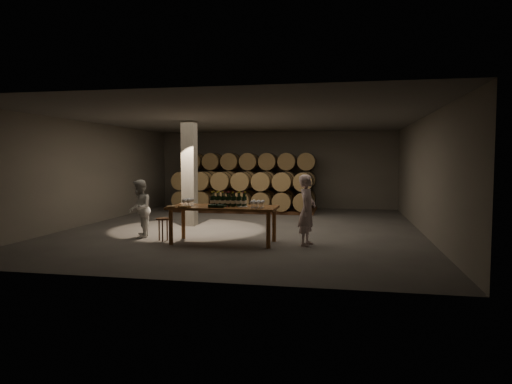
% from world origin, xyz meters
% --- Properties ---
extents(room, '(12.00, 12.00, 12.00)m').
position_xyz_m(room, '(-1.80, 0.20, 1.60)').
color(room, '#494744').
rests_on(room, ground).
extents(tasting_table, '(2.60, 1.10, 0.90)m').
position_xyz_m(tasting_table, '(0.00, -2.50, 0.80)').
color(tasting_table, brown).
rests_on(tasting_table, ground).
extents(barrel_stack_back, '(5.48, 0.95, 2.31)m').
position_xyz_m(barrel_stack_back, '(-0.96, 5.20, 1.20)').
color(barrel_stack_back, brown).
rests_on(barrel_stack_back, ground).
extents(barrel_stack_front, '(5.48, 0.95, 1.57)m').
position_xyz_m(barrel_stack_front, '(-0.96, 3.80, 0.83)').
color(barrel_stack_front, brown).
rests_on(barrel_stack_front, ground).
extents(bottle_cluster, '(0.87, 0.24, 0.36)m').
position_xyz_m(bottle_cluster, '(0.12, -2.47, 1.03)').
color(bottle_cluster, black).
rests_on(bottle_cluster, tasting_table).
extents(lying_bottles, '(0.46, 0.08, 0.08)m').
position_xyz_m(lying_bottles, '(-0.06, -2.88, 0.94)').
color(lying_bottles, black).
rests_on(lying_bottles, tasting_table).
extents(glass_cluster_left, '(0.20, 0.42, 0.19)m').
position_xyz_m(glass_cluster_left, '(-0.85, -2.62, 1.04)').
color(glass_cluster_left, silver).
rests_on(glass_cluster_left, tasting_table).
extents(glass_cluster_right, '(0.30, 0.41, 0.17)m').
position_xyz_m(glass_cluster_right, '(0.87, -2.62, 1.02)').
color(glass_cluster_right, silver).
rests_on(glass_cluster_right, tasting_table).
extents(plate, '(0.25, 0.25, 0.01)m').
position_xyz_m(plate, '(0.49, -2.55, 0.91)').
color(plate, white).
rests_on(plate, tasting_table).
extents(notebook_near, '(0.28, 0.24, 0.03)m').
position_xyz_m(notebook_near, '(-0.85, -2.91, 0.92)').
color(notebook_near, brown).
rests_on(notebook_near, tasting_table).
extents(notebook_corner, '(0.28, 0.32, 0.02)m').
position_xyz_m(notebook_corner, '(-1.17, -2.91, 0.91)').
color(notebook_corner, brown).
rests_on(notebook_corner, tasting_table).
extents(pen, '(0.14, 0.03, 0.01)m').
position_xyz_m(pen, '(-0.77, -2.95, 0.91)').
color(pen, black).
rests_on(pen, tasting_table).
extents(stool, '(0.34, 0.34, 0.57)m').
position_xyz_m(stool, '(-1.56, -2.50, 0.47)').
color(stool, brown).
rests_on(stool, ground).
extents(person_man, '(0.51, 0.68, 1.68)m').
position_xyz_m(person_man, '(2.02, -2.40, 0.84)').
color(person_man, beige).
rests_on(person_man, ground).
extents(person_woman, '(0.78, 0.88, 1.51)m').
position_xyz_m(person_woman, '(-2.34, -2.15, 0.76)').
color(person_woman, silver).
rests_on(person_woman, ground).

